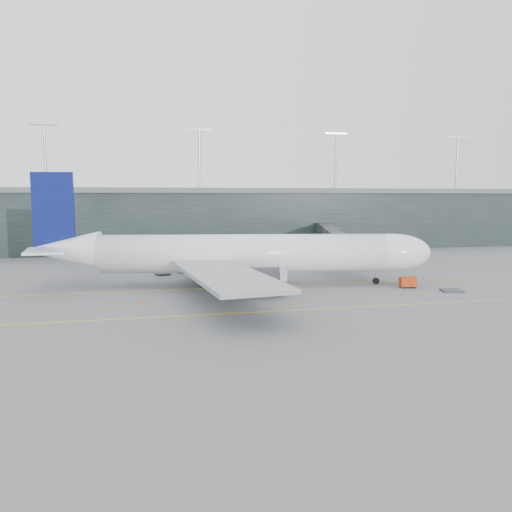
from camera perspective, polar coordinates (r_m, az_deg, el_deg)
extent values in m
plane|color=#59595E|center=(76.14, -6.22, -3.18)|extent=(320.00, 320.00, 0.00)
cube|color=gold|center=(72.22, -5.87, -3.72)|extent=(160.00, 0.25, 0.02)
cube|color=gold|center=(56.69, -4.00, -6.61)|extent=(160.00, 0.25, 0.02)
cube|color=gold|center=(96.36, -4.57, -1.06)|extent=(0.25, 60.00, 0.02)
cube|color=#1D2827|center=(132.95, -9.00, 4.07)|extent=(240.00, 35.00, 14.00)
cube|color=slate|center=(132.82, -9.06, 7.34)|extent=(240.00, 36.00, 1.20)
cylinder|color=#9E9EA3|center=(124.83, -22.95, 10.34)|extent=(0.60, 0.60, 14.00)
cylinder|color=#9E9EA3|center=(123.57, -6.49, 10.86)|extent=(0.60, 0.60, 14.00)
cylinder|color=#9E9EA3|center=(131.94, 9.08, 10.56)|extent=(0.60, 0.60, 14.00)
cylinder|color=#9E9EA3|center=(148.31, 21.95, 9.74)|extent=(0.60, 0.60, 14.00)
cylinder|color=white|center=(73.66, -1.43, 0.31)|extent=(42.19, 12.33, 5.64)
ellipsoid|color=white|center=(77.59, 15.25, 0.40)|extent=(12.59, 7.48, 5.64)
cone|color=white|center=(77.30, -21.01, 0.64)|extent=(10.75, 6.96, 5.41)
cube|color=gray|center=(73.92, -2.13, -1.38)|extent=(15.09, 6.84, 1.82)
cube|color=black|center=(78.65, 17.66, 1.07)|extent=(2.42, 3.02, 0.73)
cube|color=gray|center=(59.78, -3.64, -2.10)|extent=(11.20, 27.14, 0.50)
cylinder|color=#323236|center=(65.54, 0.39, -2.67)|extent=(6.80, 4.17, 3.18)
cube|color=gray|center=(87.74, -3.49, 0.74)|extent=(18.67, 27.34, 0.50)
cylinder|color=#323236|center=(82.60, -0.35, -0.70)|extent=(6.80, 4.17, 3.18)
cube|color=#0B135B|center=(77.37, -22.16, 4.85)|extent=(5.91, 1.41, 10.91)
cube|color=white|center=(72.84, -22.91, 0.56)|extent=(5.79, 8.64, 0.32)
cube|color=white|center=(82.27, -20.57, 1.32)|extent=(7.93, 9.52, 0.32)
cylinder|color=black|center=(77.49, 13.55, -2.78)|extent=(1.05, 0.52, 1.00)
cylinder|color=#9E9EA3|center=(77.38, 13.56, -2.29)|extent=(0.27, 0.27, 2.36)
cylinder|color=black|center=(69.94, -4.30, -3.56)|extent=(1.24, 0.64, 1.18)
cylinder|color=black|center=(78.55, -4.18, -2.42)|extent=(1.24, 0.64, 1.18)
cube|color=#2B2B30|center=(81.80, 9.92, 1.21)|extent=(4.35, 4.64, 2.98)
cube|color=#2B2B30|center=(90.56, 9.33, 1.76)|extent=(6.44, 14.05, 2.66)
cube|color=#2B2B30|center=(104.32, 8.61, 2.42)|extent=(6.70, 14.12, 2.77)
cube|color=#2B2B30|center=(118.09, 8.06, 2.94)|extent=(6.96, 14.20, 2.88)
cylinder|color=#9E9EA3|center=(91.64, 9.25, -0.26)|extent=(0.53, 0.53, 4.05)
cube|color=#323236|center=(91.86, 9.23, -1.28)|extent=(2.49, 2.13, 0.75)
cylinder|color=#2B2B30|center=(119.44, 2.64, 3.04)|extent=(4.26, 4.26, 3.20)
cylinder|color=#2B2B30|center=(119.71, 2.64, 1.41)|extent=(1.92, 1.92, 3.84)
cube|color=#BB300D|center=(75.67, 16.96, -2.83)|extent=(2.47, 1.81, 1.33)
cylinder|color=black|center=(75.04, 16.48, -3.41)|extent=(0.43, 0.22, 0.41)
cylinder|color=black|center=(75.58, 17.66, -3.38)|extent=(0.43, 0.22, 0.41)
cylinder|color=black|center=(75.99, 16.24, -3.28)|extent=(0.43, 0.22, 0.41)
cylinder|color=black|center=(76.53, 17.40, -3.25)|extent=(0.43, 0.22, 0.41)
cube|color=#37373C|center=(74.70, 21.46, -3.68)|extent=(3.26, 2.85, 0.28)
cube|color=#323236|center=(85.36, -10.61, -2.06)|extent=(2.79, 2.52, 0.23)
cube|color=silver|center=(85.21, -10.63, -1.38)|extent=(2.32, 2.25, 1.72)
cube|color=navy|center=(85.09, -10.64, -0.78)|extent=(2.39, 2.32, 0.09)
cube|color=#323236|center=(87.68, -8.37, -1.79)|extent=(2.64, 2.40, 0.22)
cube|color=silver|center=(87.54, -8.38, -1.16)|extent=(2.20, 2.14, 1.61)
cube|color=navy|center=(87.43, -8.39, -0.62)|extent=(2.27, 2.21, 0.09)
cube|color=#323236|center=(86.37, -6.09, -1.90)|extent=(2.18, 1.94, 0.18)
cube|color=silver|center=(86.25, -6.09, -1.36)|extent=(1.80, 1.74, 1.37)
cube|color=navy|center=(86.15, -6.10, -0.90)|extent=(1.86, 1.80, 0.07)
cone|color=orange|center=(83.23, 18.68, -2.44)|extent=(0.39, 0.39, 0.61)
cone|color=orange|center=(61.25, 4.22, -5.31)|extent=(0.40, 0.40, 0.64)
cone|color=#FF5A0E|center=(88.56, 0.18, -1.54)|extent=(0.38, 0.38, 0.61)
cone|color=#EA460D|center=(63.79, -13.10, -4.99)|extent=(0.39, 0.39, 0.61)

